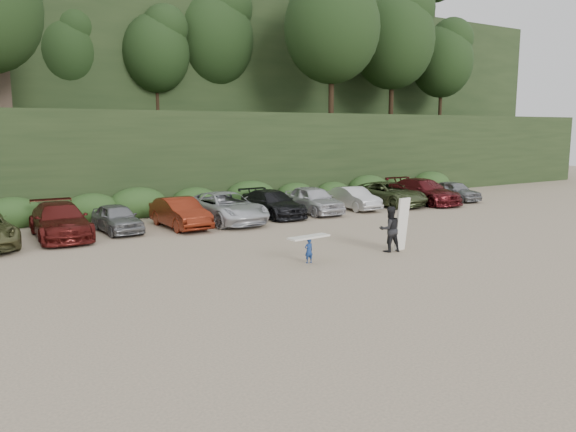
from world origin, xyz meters
TOP-DOWN VIEW (x-y plane):
  - ground at (0.00, 0.00)m, footprint 120.00×120.00m
  - hillside_backdrop at (-0.26, 35.93)m, footprint 90.00×41.50m
  - parked_cars at (1.09, 9.95)m, footprint 36.20×6.47m
  - child_surfer at (-0.65, 0.02)m, footprint 1.75×0.65m
  - adult_surfer at (3.27, -0.10)m, footprint 1.39×0.88m

SIDE VIEW (x-z plane):
  - ground at x=0.00m, z-range 0.00..0.00m
  - child_surfer at x=-0.65m, z-range 0.18..1.21m
  - parked_cars at x=1.09m, z-range -0.05..1.59m
  - adult_surfer at x=3.27m, z-range -0.15..2.04m
  - hillside_backdrop at x=-0.26m, z-range -2.78..25.22m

